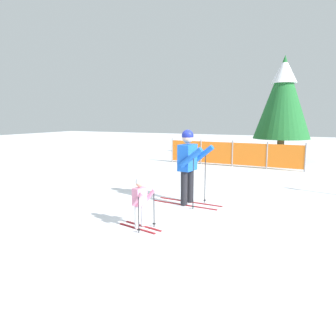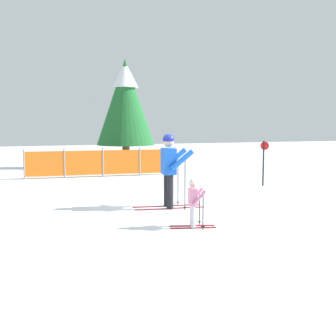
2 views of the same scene
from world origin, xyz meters
name	(u,v)px [view 1 (image 1 of 2)]	position (x,y,z in m)	size (l,w,h in m)	color
ground_plane	(186,204)	(0.00, 0.00, 0.00)	(60.00, 60.00, 0.00)	white
skier_adult	(188,160)	(0.03, 0.05, 1.10)	(1.76, 0.82, 1.84)	maroon
skier_child	(140,200)	(-0.16, -1.98, 0.57)	(0.95, 0.50, 0.99)	maroon
safety_fence	(232,154)	(-0.49, 6.54, 0.56)	(5.88, 0.40, 1.12)	gray
conifer_far	(283,96)	(1.14, 9.62, 3.10)	(2.70, 2.70, 5.01)	#4C3823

